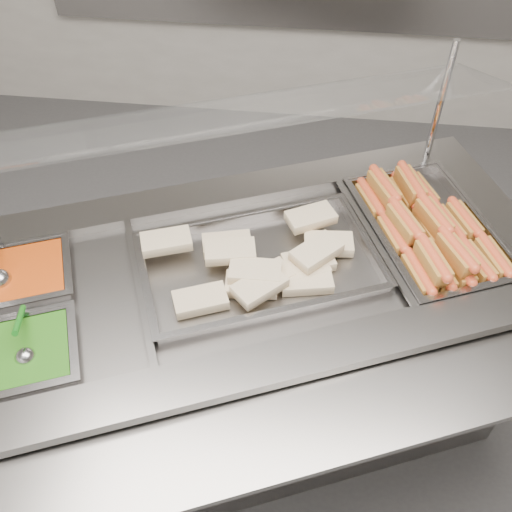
# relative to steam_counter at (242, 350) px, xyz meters

# --- Properties ---
(ground) EXTENTS (6.00, 6.00, 0.00)m
(ground) POSITION_rel_steam_counter_xyz_m (0.13, -0.37, -0.43)
(ground) COLOR #4E4E50
(ground) RESTS_ON ground
(steam_counter) EXTENTS (1.96, 1.42, 0.86)m
(steam_counter) POSITION_rel_steam_counter_xyz_m (0.00, 0.00, 0.00)
(steam_counter) COLOR gray
(steam_counter) RESTS_ON ground
(tray_rail) EXTENTS (1.67, 0.96, 0.05)m
(tray_rail) POSITION_rel_steam_counter_xyz_m (0.19, -0.45, 0.38)
(tray_rail) COLOR gray
(tray_rail) RESTS_ON steam_counter
(sneeze_guard) EXTENTS (1.56, 0.86, 0.42)m
(sneeze_guard) POSITION_rel_steam_counter_xyz_m (-0.08, 0.19, 0.78)
(sneeze_guard) COLOR silver
(sneeze_guard) RESTS_ON steam_counter
(pan_hotdogs) EXTENTS (0.50, 0.61, 0.10)m
(pan_hotdogs) POSITION_rel_steam_counter_xyz_m (0.55, 0.23, 0.39)
(pan_hotdogs) COLOR gray
(pan_hotdogs) RESTS_ON steam_counter
(pan_wraps) EXTENTS (0.74, 0.60, 0.07)m
(pan_wraps) POSITION_rel_steam_counter_xyz_m (0.05, 0.02, 0.40)
(pan_wraps) COLOR gray
(pan_wraps) RESTS_ON steam_counter
(pan_beans) EXTENTS (0.35, 0.32, 0.10)m
(pan_beans) POSITION_rel_steam_counter_xyz_m (-0.62, -0.11, 0.39)
(pan_beans) COLOR gray
(pan_beans) RESTS_ON steam_counter
(pan_peas) EXTENTS (0.35, 0.32, 0.10)m
(pan_peas) POSITION_rel_steam_counter_xyz_m (-0.51, -0.36, 0.39)
(pan_peas) COLOR gray
(pan_peas) RESTS_ON steam_counter
(hotdogs_in_buns) EXTENTS (0.45, 0.53, 0.11)m
(hotdogs_in_buns) POSITION_rel_steam_counter_xyz_m (0.54, 0.21, 0.43)
(hotdogs_in_buns) COLOR #A46722
(hotdogs_in_buns) RESTS_ON pan_hotdogs
(tortilla_wraps) EXTENTS (0.62, 0.47, 0.07)m
(tortilla_wraps) POSITION_rel_steam_counter_xyz_m (0.08, 0.01, 0.44)
(tortilla_wraps) COLOR #D0B68B
(tortilla_wraps) RESTS_ON pan_wraps
(serving_spoon) EXTENTS (0.09, 0.17, 0.12)m
(serving_spoon) POSITION_rel_steam_counter_xyz_m (-0.49, -0.36, 0.44)
(serving_spoon) COLOR #ABAAAF
(serving_spoon) RESTS_ON pan_peas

